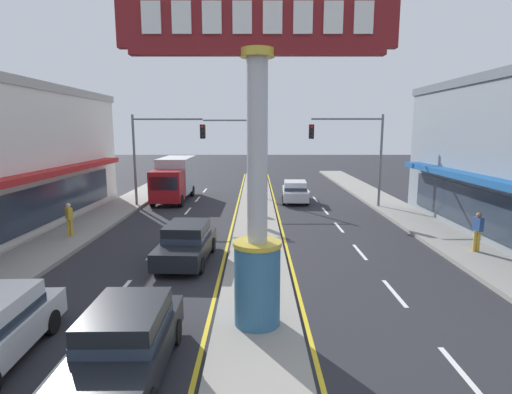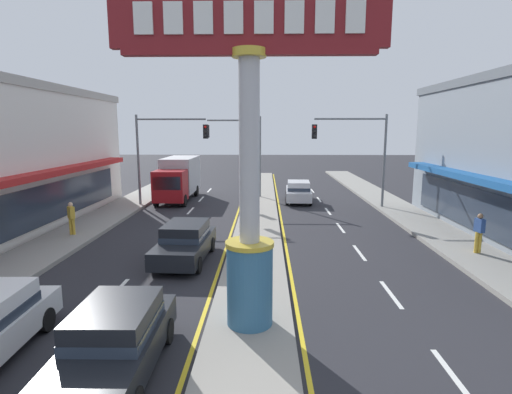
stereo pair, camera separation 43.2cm
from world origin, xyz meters
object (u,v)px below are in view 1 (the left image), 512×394
(traffic_light_left_side, at_px, (158,144))
(sedan_mid_left_lane, at_px, (293,191))
(traffic_light_median_far, at_px, (235,143))
(sedan_far_right_lane, at_px, (185,242))
(district_sign, at_px, (256,164))
(sedan_kerb_right, at_px, (124,342))
(box_truck_near_left_lane, at_px, (173,177))
(pedestrian_far_side, at_px, (67,217))
(pedestrian_near_kerb, at_px, (475,229))
(traffic_light_right_side, at_px, (353,145))

(traffic_light_left_side, xyz_separation_m, sedan_mid_left_lane, (9.21, 2.09, -3.46))
(traffic_light_left_side, bearing_deg, sedan_mid_left_lane, 12.76)
(traffic_light_median_far, height_order, sedan_far_right_lane, traffic_light_median_far)
(district_sign, bearing_deg, sedan_far_right_lane, 117.01)
(sedan_kerb_right, bearing_deg, district_sign, 36.65)
(box_truck_near_left_lane, distance_m, pedestrian_far_side, 11.35)
(traffic_light_left_side, distance_m, pedestrian_far_side, 9.01)
(sedan_far_right_lane, distance_m, sedan_mid_left_lane, 14.49)
(pedestrian_near_kerb, xyz_separation_m, pedestrian_far_side, (-18.21, 2.51, -0.04))
(district_sign, relative_size, pedestrian_far_side, 5.30)
(box_truck_near_left_lane, height_order, sedan_kerb_right, box_truck_near_left_lane)
(traffic_light_left_side, height_order, sedan_mid_left_lane, traffic_light_left_side)
(pedestrian_far_side, bearing_deg, box_truck_near_left_lane, 75.26)
(traffic_light_median_far, distance_m, pedestrian_far_side, 14.15)
(traffic_light_median_far, xyz_separation_m, sedan_mid_left_lane, (4.32, -1.48, -3.41))
(traffic_light_right_side, height_order, sedan_mid_left_lane, traffic_light_right_side)
(traffic_light_right_side, relative_size, box_truck_near_left_lane, 0.90)
(district_sign, distance_m, pedestrian_far_side, 12.98)
(traffic_light_left_side, bearing_deg, district_sign, -69.13)
(traffic_light_median_far, relative_size, sedan_mid_left_lane, 1.41)
(traffic_light_left_side, bearing_deg, traffic_light_right_side, -2.14)
(pedestrian_far_side, bearing_deg, traffic_light_left_side, 72.13)
(sedan_kerb_right, bearing_deg, pedestrian_far_side, 119.62)
(box_truck_near_left_lane, relative_size, pedestrian_far_side, 4.32)
(traffic_light_median_far, height_order, box_truck_near_left_lane, traffic_light_median_far)
(district_sign, distance_m, box_truck_near_left_lane, 20.82)
(district_sign, distance_m, sedan_mid_left_lane, 19.42)
(traffic_light_right_side, relative_size, pedestrian_far_side, 3.87)
(pedestrian_near_kerb, bearing_deg, pedestrian_far_side, 172.15)
(district_sign, height_order, traffic_light_right_side, district_sign)
(traffic_light_right_side, height_order, box_truck_near_left_lane, traffic_light_right_side)
(box_truck_near_left_lane, bearing_deg, pedestrian_far_side, -104.74)
(sedan_mid_left_lane, relative_size, sedan_kerb_right, 1.02)
(traffic_light_left_side, height_order, traffic_light_right_side, same)
(district_sign, height_order, box_truck_near_left_lane, district_sign)
(traffic_light_left_side, height_order, pedestrian_far_side, traffic_light_left_side)
(box_truck_near_left_lane, distance_m, sedan_mid_left_lane, 9.00)
(district_sign, relative_size, box_truck_near_left_lane, 1.23)
(district_sign, distance_m, traffic_light_right_side, 17.52)
(traffic_light_right_side, xyz_separation_m, traffic_light_median_far, (-7.91, 4.05, -0.05))
(district_sign, bearing_deg, pedestrian_near_kerb, 34.13)
(traffic_light_median_far, xyz_separation_m, pedestrian_near_kerb, (10.73, -14.11, -3.07))
(traffic_light_left_side, distance_m, box_truck_near_left_lane, 3.90)
(traffic_light_median_far, height_order, sedan_kerb_right, traffic_light_median_far)
(traffic_light_left_side, distance_m, traffic_light_right_side, 12.81)
(sedan_far_right_lane, xyz_separation_m, sedan_mid_left_lane, (5.63, 13.36, 0.00))
(traffic_light_left_side, height_order, sedan_kerb_right, traffic_light_left_side)
(traffic_light_median_far, height_order, sedan_mid_left_lane, traffic_light_median_far)
(traffic_light_left_side, bearing_deg, sedan_far_right_lane, -72.34)
(traffic_light_right_side, xyz_separation_m, pedestrian_far_side, (-15.39, -7.55, -3.16))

